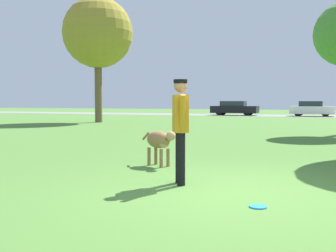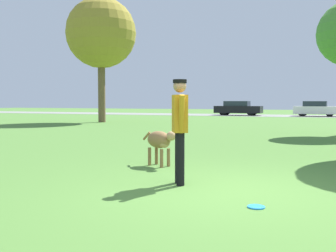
{
  "view_description": "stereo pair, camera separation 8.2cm",
  "coord_description": "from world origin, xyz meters",
  "views": [
    {
      "loc": [
        1.32,
        -5.75,
        1.36
      ],
      "look_at": [
        -1.32,
        1.04,
        0.9
      ],
      "focal_mm": 42.0,
      "sensor_mm": 36.0,
      "label": 1
    },
    {
      "loc": [
        1.4,
        -5.72,
        1.36
      ],
      "look_at": [
        -1.32,
        1.04,
        0.9
      ],
      "focal_mm": 42.0,
      "sensor_mm": 36.0,
      "label": 2
    }
  ],
  "objects": [
    {
      "name": "ground_plane",
      "position": [
        0.0,
        0.0,
        0.0
      ],
      "size": [
        120.0,
        120.0,
        0.0
      ],
      "primitive_type": "plane",
      "color": "#4C7A33"
    },
    {
      "name": "far_road_strip",
      "position": [
        0.0,
        32.45,
        0.01
      ],
      "size": [
        120.0,
        6.0,
        0.01
      ],
      "color": "gray",
      "rests_on": "ground_plane"
    },
    {
      "name": "person",
      "position": [
        -0.8,
        0.27,
        1.01
      ],
      "size": [
        0.38,
        0.63,
        1.72
      ],
      "rotation": [
        0.0,
        0.0,
        -1.09
      ],
      "color": "black",
      "rests_on": "ground_plane"
    },
    {
      "name": "dog",
      "position": [
        -1.8,
        1.8,
        0.53
      ],
      "size": [
        0.94,
        0.58,
        0.75
      ],
      "rotation": [
        0.0,
        0.0,
        5.85
      ],
      "color": "olive",
      "rests_on": "ground_plane"
    },
    {
      "name": "frisbee",
      "position": [
        0.6,
        -0.71,
        0.01
      ],
      "size": [
        0.23,
        0.23,
        0.02
      ],
      "color": "#268CE5",
      "rests_on": "ground_plane"
    },
    {
      "name": "tree_far_left",
      "position": [
        -12.13,
        16.4,
        5.72
      ],
      "size": [
        4.51,
        4.51,
        8.01
      ],
      "color": "brown",
      "rests_on": "ground_plane"
    },
    {
      "name": "parked_car_black",
      "position": [
        -6.49,
        32.14,
        0.69
      ],
      "size": [
        4.52,
        1.82,
        1.38
      ],
      "rotation": [
        0.0,
        0.0,
        -0.03
      ],
      "color": "black",
      "rests_on": "ground_plane"
    },
    {
      "name": "parked_car_white",
      "position": [
        0.6,
        32.23,
        0.68
      ],
      "size": [
        3.92,
        1.99,
        1.37
      ],
      "rotation": [
        0.0,
        0.0,
        -0.04
      ],
      "color": "white",
      "rests_on": "ground_plane"
    }
  ]
}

